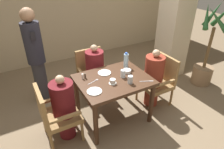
# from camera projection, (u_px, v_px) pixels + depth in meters

# --- Properties ---
(ground_plane) EXTENTS (16.00, 16.00, 0.00)m
(ground_plane) POSITION_uv_depth(u_px,v_px,m) (113.00, 117.00, 3.35)
(ground_plane) COLOR #7A664C
(wall_back) EXTENTS (8.00, 0.06, 2.80)m
(wall_back) POSITION_uv_depth(u_px,v_px,m) (59.00, 4.00, 4.60)
(wall_back) COLOR tan
(wall_back) RESTS_ON ground_plane
(pillar_stone) EXTENTS (0.51, 0.51, 2.70)m
(pillar_stone) POSITION_uv_depth(u_px,v_px,m) (176.00, 13.00, 4.01)
(pillar_stone) COLOR beige
(pillar_stone) RESTS_ON ground_plane
(dining_table) EXTENTS (1.07, 0.85, 0.76)m
(dining_table) POSITION_uv_depth(u_px,v_px,m) (113.00, 85.00, 3.02)
(dining_table) COLOR #422819
(dining_table) RESTS_ON ground_plane
(chair_left_side) EXTENTS (0.50, 0.50, 0.88)m
(chair_left_side) POSITION_uv_depth(u_px,v_px,m) (55.00, 113.00, 2.73)
(chair_left_side) COLOR olive
(chair_left_side) RESTS_ON ground_plane
(diner_in_left_chair) EXTENTS (0.32, 0.32, 1.03)m
(diner_in_left_chair) POSITION_uv_depth(u_px,v_px,m) (64.00, 107.00, 2.76)
(diner_in_left_chair) COLOR #5B1419
(diner_in_left_chair) RESTS_ON ground_plane
(chair_far_side) EXTENTS (0.50, 0.50, 0.88)m
(chair_far_side) POSITION_uv_depth(u_px,v_px,m) (92.00, 72.00, 3.72)
(chair_far_side) COLOR olive
(chair_far_side) RESTS_ON ground_plane
(diner_in_far_chair) EXTENTS (0.32, 0.32, 1.06)m
(diner_in_far_chair) POSITION_uv_depth(u_px,v_px,m) (95.00, 72.00, 3.58)
(diner_in_far_chair) COLOR maroon
(diner_in_far_chair) RESTS_ON ground_plane
(chair_right_side) EXTENTS (0.50, 0.50, 0.88)m
(chair_right_side) POSITION_uv_depth(u_px,v_px,m) (159.00, 79.00, 3.49)
(chair_right_side) COLOR olive
(chair_right_side) RESTS_ON ground_plane
(diner_in_right_chair) EXTENTS (0.32, 0.32, 1.06)m
(diner_in_right_chair) POSITION_uv_depth(u_px,v_px,m) (153.00, 78.00, 3.40)
(diner_in_right_chair) COLOR maroon
(diner_in_right_chair) RESTS_ON ground_plane
(standing_host) EXTENTS (0.29, 0.32, 1.69)m
(standing_host) POSITION_uv_depth(u_px,v_px,m) (36.00, 56.00, 3.30)
(standing_host) COLOR #2D2D33
(standing_host) RESTS_ON ground_plane
(potted_palm) EXTENTS (0.54, 0.61, 1.67)m
(potted_palm) POSITION_uv_depth(u_px,v_px,m) (206.00, 58.00, 3.99)
(potted_palm) COLOR #896B4C
(potted_palm) RESTS_ON ground_plane
(plate_main_left) EXTENTS (0.20, 0.20, 0.01)m
(plate_main_left) POSITION_uv_depth(u_px,v_px,m) (104.00, 73.00, 3.11)
(plate_main_left) COLOR white
(plate_main_left) RESTS_ON dining_table
(plate_main_right) EXTENTS (0.20, 0.20, 0.01)m
(plate_main_right) POSITION_uv_depth(u_px,v_px,m) (94.00, 91.00, 2.67)
(plate_main_right) COLOR white
(plate_main_right) RESTS_ON dining_table
(teacup_with_saucer) EXTENTS (0.11, 0.11, 0.07)m
(teacup_with_saucer) POSITION_uv_depth(u_px,v_px,m) (113.00, 82.00, 2.84)
(teacup_with_saucer) COLOR white
(teacup_with_saucer) RESTS_ON dining_table
(bowl_small) EXTENTS (0.13, 0.13, 0.05)m
(bowl_small) POSITION_uv_depth(u_px,v_px,m) (127.00, 71.00, 3.11)
(bowl_small) COLOR white
(bowl_small) RESTS_ON dining_table
(water_bottle) EXTENTS (0.08, 0.08, 0.25)m
(water_bottle) POSITION_uv_depth(u_px,v_px,m) (126.00, 60.00, 3.23)
(water_bottle) COLOR #A3C6DB
(water_bottle) RESTS_ON dining_table
(glass_tall_near) EXTENTS (0.07, 0.07, 0.12)m
(glass_tall_near) POSITION_uv_depth(u_px,v_px,m) (130.00, 80.00, 2.83)
(glass_tall_near) COLOR silver
(glass_tall_near) RESTS_ON dining_table
(glass_tall_mid) EXTENTS (0.07, 0.07, 0.12)m
(glass_tall_mid) POSITION_uv_depth(u_px,v_px,m) (123.00, 74.00, 2.98)
(glass_tall_mid) COLOR silver
(glass_tall_mid) RESTS_ON dining_table
(salt_shaker) EXTENTS (0.03, 0.03, 0.08)m
(salt_shaker) POSITION_uv_depth(u_px,v_px,m) (83.00, 76.00, 2.94)
(salt_shaker) COLOR white
(salt_shaker) RESTS_ON dining_table
(pepper_shaker) EXTENTS (0.03, 0.03, 0.08)m
(pepper_shaker) POSITION_uv_depth(u_px,v_px,m) (85.00, 76.00, 2.96)
(pepper_shaker) COLOR #4C3D2D
(pepper_shaker) RESTS_ON dining_table
(fork_beside_plate) EXTENTS (0.19, 0.08, 0.00)m
(fork_beside_plate) POSITION_uv_depth(u_px,v_px,m) (94.00, 81.00, 2.90)
(fork_beside_plate) COLOR silver
(fork_beside_plate) RESTS_ON dining_table
(knife_beside_plate) EXTENTS (0.19, 0.10, 0.00)m
(knife_beside_plate) POSITION_uv_depth(u_px,v_px,m) (147.00, 81.00, 2.90)
(knife_beside_plate) COLOR silver
(knife_beside_plate) RESTS_ON dining_table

